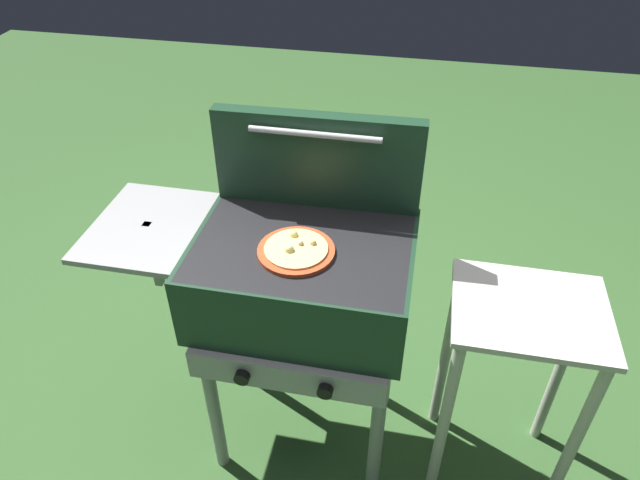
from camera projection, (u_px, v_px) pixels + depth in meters
ground_plane at (307, 429)px, 2.20m from camera, size 8.00×8.00×0.00m
grill at (299, 281)px, 1.74m from camera, size 0.96×0.53×0.90m
grill_lid_open at (318, 160)px, 1.72m from camera, size 0.63×0.09×0.30m
pizza_cheese at (296, 250)px, 1.61m from camera, size 0.22×0.22×0.04m
prep_table at (515, 360)px, 1.76m from camera, size 0.44×0.36×0.77m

